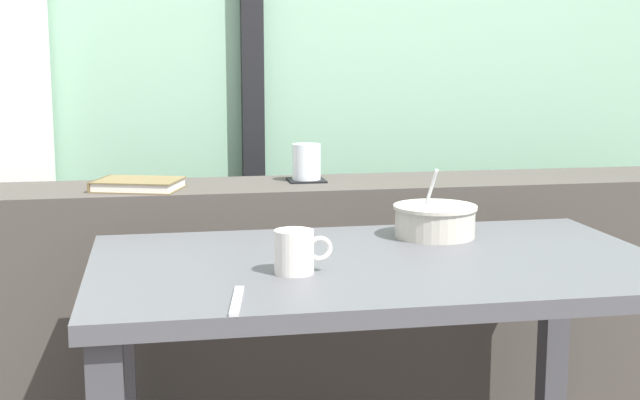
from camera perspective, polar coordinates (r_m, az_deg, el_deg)
window_divider_post at (r=2.87m, az=-4.44°, el=12.70°), size 0.07×0.05×2.60m
dark_console_ledge at (r=2.49m, az=-0.76°, el=-7.86°), size 2.80×0.31×0.79m
breakfast_table at (r=1.85m, az=3.81°, el=-7.13°), size 1.18×0.70×0.72m
coaster_square at (r=2.43m, az=-0.98°, el=1.28°), size 0.10×0.10×0.00m
juice_glass at (r=2.42m, az=-0.98°, el=2.38°), size 0.08×0.08×0.10m
closed_book at (r=2.33m, az=-11.71°, el=0.99°), size 0.25×0.21×0.03m
soup_bowl at (r=2.04m, az=7.43°, el=-1.37°), size 0.19×0.19×0.16m
fork_utensil at (r=1.51m, az=-5.39°, el=-6.49°), size 0.04×0.17×0.01m
ceramic_mug at (r=1.69m, az=-1.61°, el=-3.36°), size 0.11×0.08×0.08m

